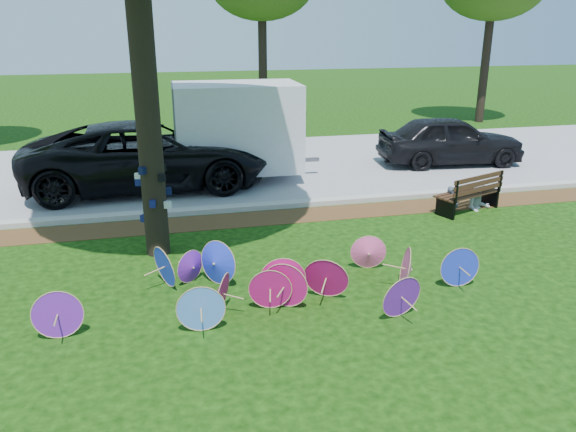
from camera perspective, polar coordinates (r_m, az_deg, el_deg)
The scene contains 11 objects.
ground at distance 8.49m, azimuth -0.21°, elevation -10.34°, with size 90.00×90.00×0.00m, color black.
mulch_strip at distance 12.54m, azimuth -4.84°, elevation -0.40°, with size 90.00×1.00×0.01m, color #472D16.
curb at distance 13.18m, azimuth -5.30°, elevation 0.81°, with size 90.00×0.30×0.12m, color #B7B5AD.
street at distance 17.16m, azimuth -7.28°, elevation 4.87°, with size 90.00×8.00×0.01m, color gray.
parasol_pile at distance 8.86m, azimuth -0.93°, elevation -6.44°, with size 6.94×2.41×0.77m.
black_van at distance 15.19m, azimuth -14.08°, elevation 5.96°, with size 2.89×6.27×1.74m, color black.
dark_pickup at distance 18.08m, azimuth 16.16°, elevation 7.40°, with size 1.76×4.37×1.49m, color black.
cargo_trailer at distance 15.58m, azimuth -5.16°, elevation 9.01°, with size 3.33×2.11×2.93m, color silver.
park_bench at distance 13.65m, azimuth 17.73°, elevation 2.33°, with size 1.72×0.66×0.90m, color black, non-canonical shape.
person_left at distance 13.49m, azimuth 16.39°, elevation 2.77°, with size 0.41×0.27×1.12m, color #3D4553.
person_right at distance 13.84m, azimuth 18.94°, elevation 3.01°, with size 0.57×0.44×1.17m, color #B7B7C0.
Camera 1 is at (-1.66, -7.21, 4.17)m, focal length 35.00 mm.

